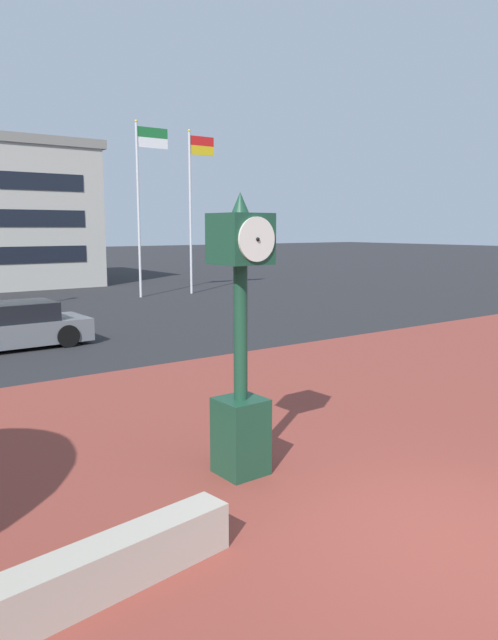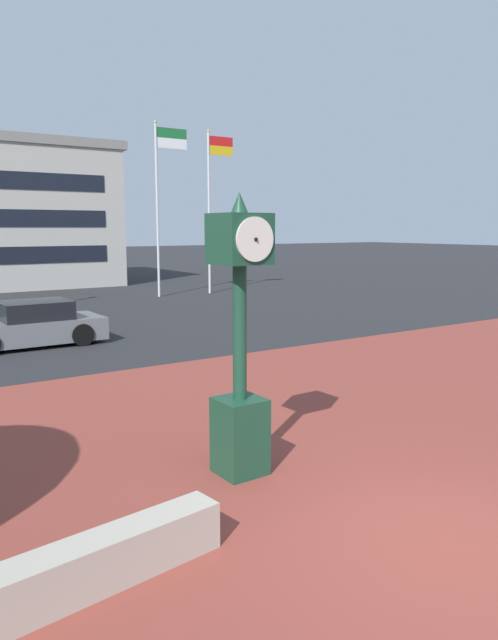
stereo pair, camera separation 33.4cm
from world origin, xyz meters
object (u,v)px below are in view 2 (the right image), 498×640
car_street_mid (30,326)px  flagpole_primary (161,193)px  street_clock (240,348)px  flagpole_secondary (211,199)px

car_street_mid → flagpole_primary: (8.55, 9.23, 4.42)m
street_clock → flagpole_secondary: (11.23, 20.11, 3.04)m
flagpole_primary → flagpole_secondary: bearing=0.0°
street_clock → flagpole_secondary: size_ratio=0.46×
car_street_mid → flagpole_primary: size_ratio=0.49×
street_clock → car_street_mid: 10.95m
street_clock → car_street_mid: street_clock is taller
car_street_mid → flagpole_secondary: size_ratio=0.50×
flagpole_secondary → car_street_mid: bearing=-140.9°
car_street_mid → flagpole_secondary: (11.37, 9.23, 4.23)m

